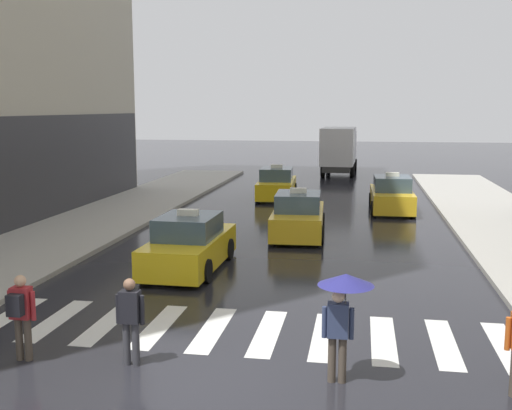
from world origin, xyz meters
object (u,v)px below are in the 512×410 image
Objects in this scene: taxi_fourth at (277,185)px; box_truck at (339,149)px; taxi_second at (298,217)px; pedestrian_with_umbrella at (343,298)px; taxi_third at (392,196)px; pedestrian_with_backpack at (21,311)px; pedestrian_plain_coat at (130,316)px; taxi_lead at (189,245)px.

box_truck is at bearing 77.46° from taxi_fourth.
pedestrian_with_umbrella reaches higher than taxi_second.
taxi_third is 18.71m from pedestrian_with_umbrella.
box_truck is 34.28m from pedestrian_with_umbrella.
box_truck is 4.60× the size of pedestrian_with_backpack.
pedestrian_with_backpack is 1.00× the size of pedestrian_plain_coat.
pedestrian_with_backpack is (-4.62, -34.31, -0.88)m from box_truck.
box_truck is (3.36, 27.26, 1.13)m from taxi_lead.
taxi_third is at bearing -79.24° from box_truck.
taxi_lead is at bearing -97.02° from box_truck.
taxi_fourth is 2.80× the size of pedestrian_plain_coat.
taxi_third is at bearing 61.43° from taxi_lead.
box_truck is at bearing 92.18° from pedestrian_with_umbrella.
pedestrian_with_umbrella is (2.00, -12.35, 0.79)m from taxi_second.
taxi_lead is 27.49m from box_truck.
pedestrian_plain_coat is (2.08, 0.15, -0.03)m from pedestrian_with_backpack.
taxi_lead reaches higher than pedestrian_with_backpack.
pedestrian_plain_coat is at bearing 4.07° from pedestrian_with_backpack.
taxi_second is 12.40m from pedestrian_plain_coat.
pedestrian_with_backpack is (-7.59, -18.67, 0.25)m from taxi_third.
box_truck is (2.78, 12.49, 1.13)m from taxi_fourth.
taxi_second is at bearing -120.33° from taxi_third.
taxi_second is 1.01× the size of taxi_third.
pedestrian_plain_coat is at bearing 178.60° from pedestrian_with_umbrella.
taxi_lead is at bearing -118.57° from taxi_third.
box_truck is at bearing 82.33° from pedestrian_with_backpack.
pedestrian_with_umbrella reaches higher than taxi_lead.
taxi_third is at bearing 84.89° from pedestrian_with_umbrella.
taxi_lead is 2.35× the size of pedestrian_with_umbrella.
pedestrian_plain_coat is at bearing -89.38° from taxi_fourth.
pedestrian_with_umbrella is 3.89m from pedestrian_plain_coat.
taxi_second is 9.64m from taxi_fourth.
pedestrian_plain_coat is at bearing -94.25° from box_truck.
taxi_second is at bearing -91.82° from box_truck.
pedestrian_with_umbrella is (1.31, -34.25, -0.34)m from box_truck.
taxi_second reaches higher than pedestrian_plain_coat.
taxi_second is 2.79× the size of pedestrian_with_backpack.
pedestrian_with_umbrella reaches higher than taxi_third.
pedestrian_with_backpack is at bearing -112.12° from taxi_third.
box_truck is at bearing 82.98° from taxi_lead.
pedestrian_with_umbrella is (4.67, -7.00, 0.79)m from taxi_lead.
taxi_second is 7.26m from taxi_third.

